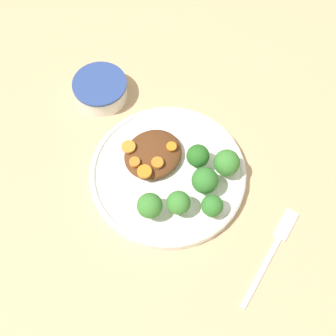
# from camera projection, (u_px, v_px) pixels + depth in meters

# --- Properties ---
(ground_plane) EXTENTS (4.00, 4.00, 0.00)m
(ground_plane) POSITION_uv_depth(u_px,v_px,m) (168.00, 177.00, 0.87)
(ground_plane) COLOR tan
(plate) EXTENTS (0.29, 0.29, 0.03)m
(plate) POSITION_uv_depth(u_px,v_px,m) (168.00, 173.00, 0.85)
(plate) COLOR white
(plate) RESTS_ON ground_plane
(dip_bowl) EXTENTS (0.11, 0.11, 0.04)m
(dip_bowl) POSITION_uv_depth(u_px,v_px,m) (100.00, 89.00, 0.93)
(dip_bowl) COLOR white
(dip_bowl) RESTS_ON ground_plane
(stew_mound) EXTENTS (0.11, 0.10, 0.03)m
(stew_mound) POSITION_uv_depth(u_px,v_px,m) (153.00, 154.00, 0.85)
(stew_mound) COLOR #5B3319
(stew_mound) RESTS_ON plate
(broccoli_floret_0) EXTENTS (0.04, 0.04, 0.06)m
(broccoli_floret_0) POSITION_uv_depth(u_px,v_px,m) (150.00, 206.00, 0.78)
(broccoli_floret_0) COLOR #7FA85B
(broccoli_floret_0) RESTS_ON plate
(broccoli_floret_1) EXTENTS (0.05, 0.05, 0.06)m
(broccoli_floret_1) POSITION_uv_depth(u_px,v_px,m) (205.00, 181.00, 0.80)
(broccoli_floret_1) COLOR #7FA85B
(broccoli_floret_1) RESTS_ON plate
(broccoli_floret_2) EXTENTS (0.05, 0.05, 0.06)m
(broccoli_floret_2) POSITION_uv_depth(u_px,v_px,m) (227.00, 163.00, 0.82)
(broccoli_floret_2) COLOR #7FA85B
(broccoli_floret_2) RESTS_ON plate
(broccoli_floret_3) EXTENTS (0.04, 0.04, 0.06)m
(broccoli_floret_3) POSITION_uv_depth(u_px,v_px,m) (178.00, 203.00, 0.78)
(broccoli_floret_3) COLOR #759E51
(broccoli_floret_3) RESTS_ON plate
(broccoli_floret_4) EXTENTS (0.04, 0.04, 0.05)m
(broccoli_floret_4) POSITION_uv_depth(u_px,v_px,m) (211.00, 207.00, 0.78)
(broccoli_floret_4) COLOR #759E51
(broccoli_floret_4) RESTS_ON plate
(broccoli_floret_5) EXTENTS (0.04, 0.04, 0.06)m
(broccoli_floret_5) POSITION_uv_depth(u_px,v_px,m) (198.00, 156.00, 0.82)
(broccoli_floret_5) COLOR #7FA85B
(broccoli_floret_5) RESTS_ON plate
(carrot_slice_0) EXTENTS (0.03, 0.03, 0.01)m
(carrot_slice_0) POSITION_uv_depth(u_px,v_px,m) (128.00, 147.00, 0.84)
(carrot_slice_0) COLOR orange
(carrot_slice_0) RESTS_ON stew_mound
(carrot_slice_1) EXTENTS (0.02, 0.02, 0.01)m
(carrot_slice_1) POSITION_uv_depth(u_px,v_px,m) (157.00, 163.00, 0.82)
(carrot_slice_1) COLOR orange
(carrot_slice_1) RESTS_ON stew_mound
(carrot_slice_2) EXTENTS (0.03, 0.03, 0.01)m
(carrot_slice_2) POSITION_uv_depth(u_px,v_px,m) (144.00, 172.00, 0.82)
(carrot_slice_2) COLOR orange
(carrot_slice_2) RESTS_ON stew_mound
(carrot_slice_3) EXTENTS (0.02, 0.02, 0.01)m
(carrot_slice_3) POSITION_uv_depth(u_px,v_px,m) (135.00, 162.00, 0.82)
(carrot_slice_3) COLOR orange
(carrot_slice_3) RESTS_ON stew_mound
(carrot_slice_4) EXTENTS (0.02, 0.02, 0.00)m
(carrot_slice_4) POSITION_uv_depth(u_px,v_px,m) (171.00, 147.00, 0.84)
(carrot_slice_4) COLOR orange
(carrot_slice_4) RESTS_ON stew_mound
(fork) EXTENTS (0.19, 0.07, 0.01)m
(fork) POSITION_uv_depth(u_px,v_px,m) (274.00, 247.00, 0.80)
(fork) COLOR silver
(fork) RESTS_ON ground_plane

